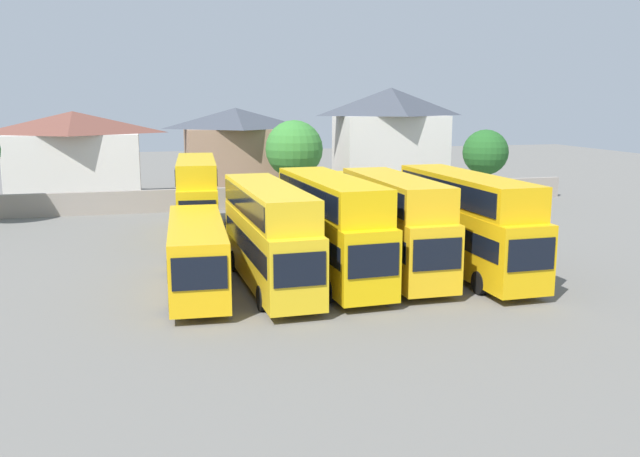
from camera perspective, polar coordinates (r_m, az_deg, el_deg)
ground at (r=51.21m, az=-4.18°, el=0.70°), size 140.00×140.00×0.00m
depot_boundary_wall at (r=56.70m, az=-5.24°, el=2.59°), size 56.00×0.50×1.80m
bus_1 at (r=32.54m, az=-10.23°, el=-1.92°), size 3.05×10.68×3.32m
bus_2 at (r=32.69m, az=-4.29°, el=-0.17°), size 2.84×11.59×4.90m
bus_3 at (r=33.66m, az=0.95°, el=0.42°), size 3.14×11.23×5.17m
bus_4 at (r=34.76m, az=6.26°, el=0.62°), size 2.68×10.32×5.09m
bus_5 at (r=35.93m, az=12.10°, el=0.82°), size 2.84×11.91×5.14m
bus_6 at (r=46.22m, az=-10.23°, el=3.01°), size 3.23×10.74×5.03m
bus_7 at (r=46.21m, az=-5.09°, el=2.03°), size 2.93×10.35×3.41m
bus_8 at (r=46.99m, az=-0.41°, el=2.29°), size 3.05×10.46×3.52m
bus_9 at (r=48.13m, az=2.62°, el=2.39°), size 2.89×11.87×3.37m
house_terrace_left at (r=64.29m, az=-19.75°, el=5.76°), size 11.54×7.27×7.85m
house_terrace_centre at (r=64.72m, az=-6.99°, el=6.44°), size 9.67×7.19×8.09m
house_terrace_right at (r=66.97m, az=5.89°, el=7.43°), size 10.56×6.37×9.95m
tree_left_of_lot at (r=60.67m, az=13.62°, el=6.15°), size 3.89×3.89×6.34m
tree_behind_wall at (r=59.42m, az=-2.17°, el=6.62°), size 4.97×4.97×7.13m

